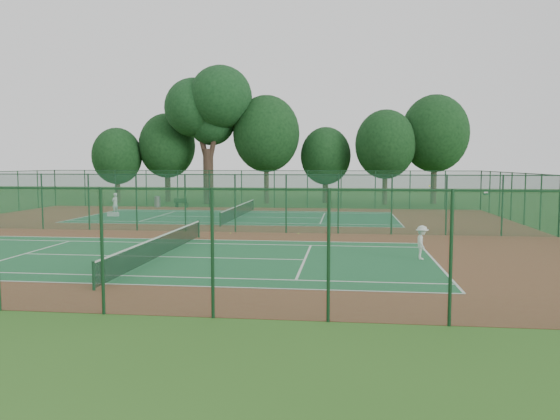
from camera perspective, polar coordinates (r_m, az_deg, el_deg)
The scene contains 20 objects.
ground at distance 33.28m, azimuth -7.29°, elevation -2.27°, with size 120.00×120.00×0.00m, color #2B591C.
red_pad at distance 33.28m, azimuth -7.29°, elevation -2.27°, with size 40.00×36.00×0.01m, color brown.
court_near at distance 24.75m, azimuth -12.41°, elevation -4.80°, with size 23.77×10.97×0.01m, color #1D5E34.
court_far at distance 42.01m, azimuth -4.28°, elevation -0.74°, with size 23.77×10.97×0.01m, color #1E603C.
fence_north at distance 50.72m, azimuth -2.33°, elevation 2.22°, with size 40.00×0.09×3.50m.
fence_south at distance 16.37m, azimuth -22.99°, elevation -3.84°, with size 40.00×0.09×3.50m.
fence_east at distance 34.23m, azimuth 27.19°, elevation 0.38°, with size 0.09×36.00×3.50m.
fence_divider at distance 33.11m, azimuth -7.32°, elevation 0.75°, with size 40.00×0.09×3.50m.
tennis_net_near at distance 24.66m, azimuth -12.43°, elevation -3.59°, with size 0.10×12.90×0.97m.
tennis_net_far at distance 41.96m, azimuth -4.29°, elevation -0.02°, with size 0.10×12.90×0.97m.
player_near at distance 24.20m, azimuth 14.61°, elevation -3.30°, with size 0.94×0.54×1.46m, color white.
player_far at distance 46.76m, azimuth -16.85°, elevation 0.69°, with size 0.62×0.41×1.70m, color silver.
trash_bin at distance 52.76m, azimuth -12.69°, elevation 0.86°, with size 0.57×0.57×1.03m, color slate.
bench at distance 51.77m, azimuth -10.29°, elevation 0.75°, with size 1.44×0.75×0.86m.
kit_bag at distance 44.36m, azimuth -17.04°, elevation -0.44°, with size 0.86×0.32×0.32m, color silver.
stray_ball_a at distance 32.15m, azimuth -5.19°, elevation -2.43°, with size 0.07×0.07×0.07m, color #AFC72E.
stray_ball_b at distance 31.88m, azimuth 1.95°, elevation -2.47°, with size 0.07×0.07×0.07m, color #B1D331.
stray_ball_c at distance 33.17m, azimuth -9.94°, elevation -2.25°, with size 0.08×0.08×0.08m, color #CBEF37.
big_tree at distance 56.56m, azimuth -7.44°, elevation 10.65°, with size 9.04×6.62×13.89m.
evergreen_row at distance 56.92m, azimuth -0.82°, elevation 0.74°, with size 39.00×5.00×12.00m, color black, non-canonical shape.
Camera 1 is at (8.12, -32.01, 4.14)m, focal length 35.00 mm.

